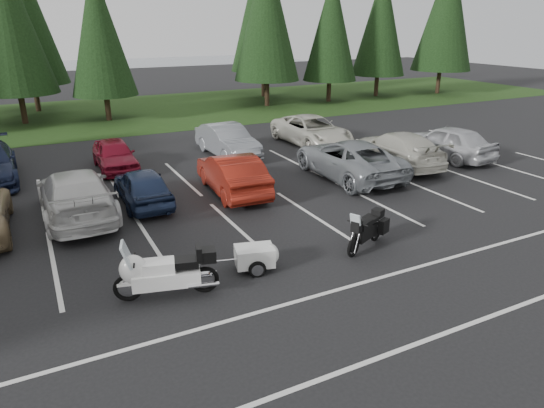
{
  "coord_description": "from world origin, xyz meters",
  "views": [
    {
      "loc": [
        -4.93,
        -11.98,
        6.15
      ],
      "look_at": [
        0.92,
        -0.5,
        1.29
      ],
      "focal_mm": 32.0,
      "sensor_mm": 36.0,
      "label": 1
    }
  ],
  "objects": [
    {
      "name": "conifer_7",
      "position": [
        17.5,
        21.8,
        5.81
      ],
      "size": [
        4.27,
        4.27,
        9.94
      ],
      "color": "#332316",
      "rests_on": "ground"
    },
    {
      "name": "lake_water",
      "position": [
        4.0,
        55.0,
        0.0
      ],
      "size": [
        70.0,
        50.0,
        0.02
      ],
      "primitive_type": "cube",
      "color": "slate",
      "rests_on": "ground"
    },
    {
      "name": "touring_motorcycle",
      "position": [
        -2.58,
        -1.9,
        0.75
      ],
      "size": [
        2.84,
        1.48,
        1.51
      ],
      "primitive_type": null,
      "rotation": [
        0.0,
        0.0,
        -0.25
      ],
      "color": "white",
      "rests_on": "ground"
    },
    {
      "name": "conifer_8",
      "position": [
        23.0,
        22.6,
        6.17
      ],
      "size": [
        4.53,
        4.53,
        10.56
      ],
      "color": "#332316",
      "rests_on": "ground"
    },
    {
      "name": "conifer_4",
      "position": [
        -5.0,
        22.9,
        6.53
      ],
      "size": [
        4.8,
        4.8,
        11.17
      ],
      "color": "#332316",
      "rests_on": "ground"
    },
    {
      "name": "car_far_3",
      "position": [
        3.6,
        9.52,
        0.75
      ],
      "size": [
        1.84,
        4.65,
        1.51
      ],
      "primitive_type": "imported",
      "rotation": [
        0.0,
        0.0,
        0.05
      ],
      "color": "gray",
      "rests_on": "ground"
    },
    {
      "name": "adventure_motorcycle",
      "position": [
        3.2,
        -1.91,
        0.65
      ],
      "size": [
        2.24,
        1.56,
        1.3
      ],
      "primitive_type": null,
      "rotation": [
        0.0,
        0.0,
        0.43
      ],
      "color": "black",
      "rests_on": "ground"
    },
    {
      "name": "car_near_4",
      "position": [
        -1.63,
        4.67,
        0.67
      ],
      "size": [
        1.6,
        3.93,
        1.33
      ],
      "primitive_type": "imported",
      "rotation": [
        0.0,
        0.0,
        3.14
      ],
      "color": "#1C2947",
      "rests_on": "ground"
    },
    {
      "name": "conifer_9",
      "position": [
        29.0,
        21.3,
        7.07
      ],
      "size": [
        5.19,
        5.19,
        12.1
      ],
      "color": "#332316",
      "rests_on": "ground"
    },
    {
      "name": "car_far_4",
      "position": [
        8.48,
        9.69,
        0.74
      ],
      "size": [
        2.62,
        5.41,
        1.49
      ],
      "primitive_type": "imported",
      "rotation": [
        0.0,
        0.0,
        0.03
      ],
      "color": "beige",
      "rests_on": "ground"
    },
    {
      "name": "conifer_5",
      "position": [
        0.0,
        21.6,
        5.63
      ],
      "size": [
        4.14,
        4.14,
        9.63
      ],
      "color": "#332316",
      "rests_on": "ground"
    },
    {
      "name": "car_near_3",
      "position": [
        -3.87,
        4.48,
        0.8
      ],
      "size": [
        2.27,
        5.5,
        1.59
      ],
      "primitive_type": "imported",
      "rotation": [
        0.0,
        0.0,
        3.15
      ],
      "color": "silver",
      "rests_on": "ground"
    },
    {
      "name": "car_near_8",
      "position": [
        12.74,
        4.34,
        0.8
      ],
      "size": [
        2.35,
        4.85,
        1.59
      ],
      "primitive_type": "imported",
      "rotation": [
        0.0,
        0.0,
        3.24
      ],
      "color": "#B8B9BD",
      "rests_on": "ground"
    },
    {
      "name": "car_near_7",
      "position": [
        9.86,
        4.51,
        0.76
      ],
      "size": [
        2.66,
        5.43,
        1.52
      ],
      "primitive_type": "imported",
      "rotation": [
        0.0,
        0.0,
        3.04
      ],
      "color": "beige",
      "rests_on": "ground"
    },
    {
      "name": "cargo_trailer",
      "position": [
        -0.18,
        -1.64,
        0.34
      ],
      "size": [
        1.61,
        1.16,
        0.67
      ],
      "primitive_type": null,
      "rotation": [
        0.0,
        0.0,
        -0.25
      ],
      "color": "white",
      "rests_on": "ground"
    },
    {
      "name": "car_near_5",
      "position": [
        1.7,
        4.37,
        0.76
      ],
      "size": [
        1.93,
        4.72,
        1.52
      ],
      "primitive_type": "imported",
      "rotation": [
        0.0,
        0.0,
        3.07
      ],
      "color": "maroon",
      "rests_on": "ground"
    },
    {
      "name": "conifer_6",
      "position": [
        12.0,
        22.1,
        6.71
      ],
      "size": [
        4.93,
        4.93,
        11.48
      ],
      "color": "#332316",
      "rests_on": "ground"
    },
    {
      "name": "stall_markings",
      "position": [
        0.0,
        2.0,
        0.0
      ],
      "size": [
        32.0,
        16.0,
        0.01
      ],
      "primitive_type": "cube",
      "color": "silver",
      "rests_on": "ground"
    },
    {
      "name": "conifer_back_c",
      "position": [
        14.0,
        26.8,
        7.49
      ],
      "size": [
        5.5,
        5.5,
        12.81
      ],
      "color": "#332316",
      "rests_on": "ground"
    },
    {
      "name": "car_far_2",
      "position": [
        -1.72,
        9.57,
        0.67
      ],
      "size": [
        1.6,
        3.94,
        1.34
      ],
      "primitive_type": "imported",
      "rotation": [
        0.0,
        0.0,
        -0.0
      ],
      "color": "maroon",
      "rests_on": "ground"
    },
    {
      "name": "conifer_back_b",
      "position": [
        -4.0,
        27.5,
        6.77
      ],
      "size": [
        4.97,
        4.97,
        11.58
      ],
      "color": "#332316",
      "rests_on": "ground"
    },
    {
      "name": "car_near_6",
      "position": [
        6.81,
        4.03,
        0.79
      ],
      "size": [
        2.79,
        5.75,
        1.58
      ],
      "primitive_type": "imported",
      "rotation": [
        0.0,
        0.0,
        3.11
      ],
      "color": "gray",
      "rests_on": "ground"
    },
    {
      "name": "ground",
      "position": [
        0.0,
        0.0,
        0.0
      ],
      "size": [
        120.0,
        120.0,
        0.0
      ],
      "primitive_type": "plane",
      "color": "black",
      "rests_on": "ground"
    },
    {
      "name": "grass_strip",
      "position": [
        0.0,
        24.0,
        0.01
      ],
      "size": [
        80.0,
        16.0,
        0.01
      ],
      "primitive_type": "cube",
      "color": "#1A3410",
      "rests_on": "ground"
    }
  ]
}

